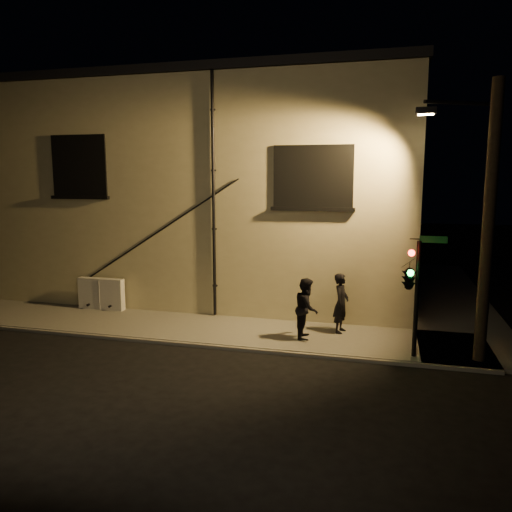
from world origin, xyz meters
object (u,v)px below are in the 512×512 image
(traffic_signal, at_px, (410,277))
(streetlamp_pole, at_px, (485,218))
(pedestrian_b, at_px, (307,308))
(utility_cabinet, at_px, (101,294))
(pedestrian_a, at_px, (341,303))

(traffic_signal, xyz_separation_m, streetlamp_pole, (1.79, 0.31, 1.57))
(pedestrian_b, height_order, traffic_signal, traffic_signal)
(traffic_signal, distance_m, streetlamp_pole, 2.40)
(utility_cabinet, distance_m, pedestrian_a, 8.87)
(traffic_signal, height_order, streetlamp_pole, streetlamp_pole)
(pedestrian_a, distance_m, traffic_signal, 2.93)
(traffic_signal, relative_size, streetlamp_pole, 0.45)
(pedestrian_a, xyz_separation_m, streetlamp_pole, (3.73, -1.46, 2.86))
(utility_cabinet, height_order, traffic_signal, traffic_signal)
(utility_cabinet, distance_m, traffic_signal, 11.17)
(traffic_signal, bearing_deg, pedestrian_b, 162.09)
(pedestrian_a, height_order, pedestrian_b, pedestrian_a)
(pedestrian_b, relative_size, streetlamp_pole, 0.25)
(pedestrian_a, distance_m, pedestrian_b, 1.27)
(utility_cabinet, bearing_deg, pedestrian_b, -10.29)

